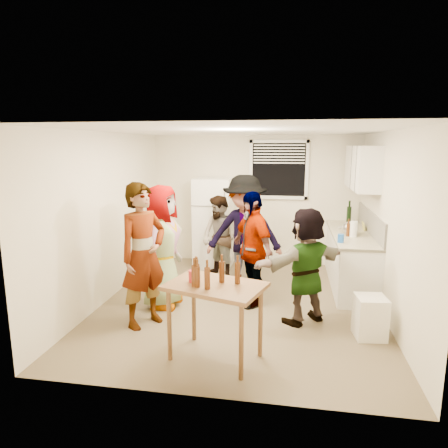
% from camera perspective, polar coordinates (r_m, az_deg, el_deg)
% --- Properties ---
extents(room, '(4.00, 4.50, 2.50)m').
position_cam_1_polar(room, '(6.01, 2.24, -11.39)').
color(room, '#F0E8CE').
rests_on(room, ground).
extents(window, '(1.12, 0.10, 1.06)m').
position_cam_1_polar(window, '(7.73, 7.81, 7.69)').
color(window, white).
rests_on(window, room).
extents(refrigerator, '(0.70, 0.70, 1.70)m').
position_cam_1_polar(refrigerator, '(7.67, -1.47, 0.22)').
color(refrigerator, white).
rests_on(refrigerator, ground).
extents(counter_lower, '(0.60, 2.20, 0.86)m').
position_cam_1_polar(counter_lower, '(6.99, 17.54, -4.93)').
color(counter_lower, white).
rests_on(counter_lower, ground).
extents(countertop, '(0.64, 2.22, 0.04)m').
position_cam_1_polar(countertop, '(6.88, 17.76, -1.33)').
color(countertop, beige).
rests_on(countertop, counter_lower).
extents(backsplash, '(0.03, 2.20, 0.36)m').
position_cam_1_polar(backsplash, '(6.89, 20.20, 0.23)').
color(backsplash, '#B8B4AA').
rests_on(backsplash, countertop).
extents(upper_cabinets, '(0.34, 1.60, 0.70)m').
position_cam_1_polar(upper_cabinets, '(6.96, 19.12, 7.63)').
color(upper_cabinets, white).
rests_on(upper_cabinets, room).
extents(kettle, '(0.28, 0.24, 0.22)m').
position_cam_1_polar(kettle, '(6.74, 17.50, -1.40)').
color(kettle, silver).
rests_on(kettle, countertop).
extents(paper_towel, '(0.11, 0.11, 0.24)m').
position_cam_1_polar(paper_towel, '(6.57, 17.97, -1.74)').
color(paper_towel, white).
rests_on(paper_towel, countertop).
extents(wine_bottle, '(0.08, 0.08, 0.31)m').
position_cam_1_polar(wine_bottle, '(7.64, 17.34, 0.05)').
color(wine_bottle, black).
rests_on(wine_bottle, countertop).
extents(beer_bottle_counter, '(0.05, 0.05, 0.20)m').
position_cam_1_polar(beer_bottle_counter, '(6.57, 17.26, -1.69)').
color(beer_bottle_counter, '#47230C').
rests_on(beer_bottle_counter, countertop).
extents(blue_cup, '(0.09, 0.09, 0.12)m').
position_cam_1_polar(blue_cup, '(6.13, 16.30, -2.54)').
color(blue_cup, blue).
rests_on(blue_cup, countertop).
extents(picture_frame, '(0.02, 0.16, 0.14)m').
position_cam_1_polar(picture_frame, '(7.11, 19.30, -0.30)').
color(picture_frame, '#C6BC4D').
rests_on(picture_frame, countertop).
extents(trash_bin, '(0.39, 0.39, 0.51)m').
position_cam_1_polar(trash_bin, '(5.28, 20.15, -12.45)').
color(trash_bin, white).
rests_on(trash_bin, ground).
extents(serving_table, '(1.16, 0.94, 0.85)m').
position_cam_1_polar(serving_table, '(4.65, -1.23, -18.51)').
color(serving_table, brown).
rests_on(serving_table, ground).
extents(beer_bottle_table, '(0.06, 0.06, 0.22)m').
position_cam_1_polar(beer_bottle_table, '(4.23, -3.80, -8.96)').
color(beer_bottle_table, '#47230C').
rests_on(beer_bottle_table, serving_table).
extents(red_cup, '(0.10, 0.10, 0.13)m').
position_cam_1_polar(red_cup, '(4.39, -4.45, -8.22)').
color(red_cup, '#B42228').
rests_on(red_cup, serving_table).
extents(guest_grey, '(1.82, 0.98, 0.56)m').
position_cam_1_polar(guest_grey, '(6.06, -8.62, -11.32)').
color(guest_grey, gray).
rests_on(guest_grey, ground).
extents(guest_stripe, '(1.93, 1.57, 0.45)m').
position_cam_1_polar(guest_stripe, '(5.51, -11.07, -13.79)').
color(guest_stripe, '#141933').
rests_on(guest_stripe, ground).
extents(guest_back_left, '(1.43, 1.60, 0.55)m').
position_cam_1_polar(guest_back_left, '(7.14, -0.60, -7.66)').
color(guest_back_left, brown).
rests_on(guest_back_left, ground).
extents(guest_back_right, '(1.21, 1.86, 0.69)m').
position_cam_1_polar(guest_back_right, '(6.59, 2.85, -9.31)').
color(guest_back_right, '#3B3B40').
rests_on(guest_back_right, ground).
extents(guest_black, '(1.93, 1.77, 0.41)m').
position_cam_1_polar(guest_black, '(6.05, 3.88, -11.24)').
color(guest_black, black).
rests_on(guest_black, ground).
extents(guest_orange, '(2.08, 2.09, 0.45)m').
position_cam_1_polar(guest_orange, '(5.59, 11.33, -13.43)').
color(guest_orange, '#EE7A5C').
rests_on(guest_orange, ground).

